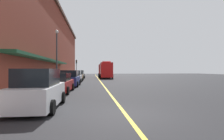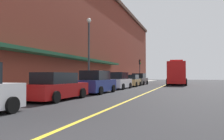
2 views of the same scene
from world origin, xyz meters
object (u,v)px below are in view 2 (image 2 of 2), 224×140
object	(u,v)px
fire_truck	(177,74)
street_lamp_left	(89,45)
parked_car_1	(57,87)
traffic_light_near	(140,66)
parked_car_2	(96,83)
parking_meter_0	(107,79)
parked_car_3	(119,81)
parked_car_4	(131,81)
parked_car_5	(139,79)

from	to	relation	value
fire_truck	street_lamp_left	distance (m)	18.24
parked_car_1	traffic_light_near	bearing A→B (deg)	3.83
parked_car_1	parked_car_2	distance (m)	5.53
parked_car_1	parking_meter_0	bearing A→B (deg)	7.63
parked_car_3	fire_truck	bearing A→B (deg)	-22.01
parked_car_2	parked_car_1	bearing A→B (deg)	179.34
fire_truck	traffic_light_near	xyz separation A→B (m)	(-6.97, 5.16, 1.40)
parked_car_4	parking_meter_0	bearing A→B (deg)	163.96
parked_car_2	street_lamp_left	size ratio (longest dim) A/B	0.65
fire_truck	traffic_light_near	size ratio (longest dim) A/B	2.12
parked_car_5	traffic_light_near	bearing A→B (deg)	11.77
traffic_light_near	parked_car_3	bearing A→B (deg)	-85.58
parked_car_1	parked_car_3	bearing A→B (deg)	0.63
parked_car_3	traffic_light_near	xyz separation A→B (m)	(-1.42, 18.35, 2.32)
street_lamp_left	traffic_light_near	distance (m)	21.57
traffic_light_near	parked_car_4	bearing A→B (deg)	-83.72
parked_car_1	street_lamp_left	size ratio (longest dim) A/B	0.68
parked_car_5	fire_truck	size ratio (longest dim) A/B	0.51
parked_car_1	street_lamp_left	world-z (taller)	street_lamp_left
street_lamp_left	parked_car_4	bearing A→B (deg)	77.52
fire_truck	street_lamp_left	size ratio (longest dim) A/B	1.31
parked_car_2	parking_meter_0	world-z (taller)	parked_car_2
parked_car_4	parking_meter_0	xyz separation A→B (m)	(-1.42, -5.66, 0.32)
parked_car_3	street_lamp_left	distance (m)	5.21
parked_car_1	traffic_light_near	world-z (taller)	traffic_light_near
street_lamp_left	parked_car_2	bearing A→B (deg)	-56.07
street_lamp_left	parking_meter_0	bearing A→B (deg)	80.24
parked_car_5	traffic_light_near	size ratio (longest dim) A/B	1.07
traffic_light_near	parking_meter_0	bearing A→B (deg)	-90.20
parked_car_1	parking_meter_0	xyz separation A→B (m)	(-1.31, 12.12, 0.30)
street_lamp_left	traffic_light_near	bearing A→B (deg)	88.24
parked_car_3	traffic_light_near	distance (m)	18.55
parked_car_1	parked_car_4	bearing A→B (deg)	1.09
parked_car_3	parked_car_5	distance (m)	11.58
parked_car_1	street_lamp_left	bearing A→B (deg)	13.94
parked_car_3	traffic_light_near	world-z (taller)	traffic_light_near
parked_car_5	traffic_light_near	world-z (taller)	traffic_light_near
parked_car_5	street_lamp_left	xyz separation A→B (m)	(-1.97, -14.75, 3.56)
parked_car_2	fire_truck	world-z (taller)	fire_truck
fire_truck	parking_meter_0	xyz separation A→B (m)	(-7.03, -12.87, -0.70)
parked_car_1	parked_car_5	bearing A→B (deg)	1.32
parked_car_2	fire_truck	size ratio (longest dim) A/B	0.50
parked_car_1	traffic_light_near	size ratio (longest dim) A/B	1.10
parked_car_1	parking_meter_0	distance (m)	12.20
parked_car_1	fire_truck	bearing A→B (deg)	-11.44
parked_car_2	parking_meter_0	xyz separation A→B (m)	(-1.49, 6.60, 0.21)
parked_car_5	parking_meter_0	size ratio (longest dim) A/B	3.47
parking_meter_0	parked_car_4	bearing A→B (deg)	75.87
street_lamp_left	traffic_light_near	xyz separation A→B (m)	(0.66, 21.52, -1.24)
parked_car_2	traffic_light_near	bearing A→B (deg)	4.57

